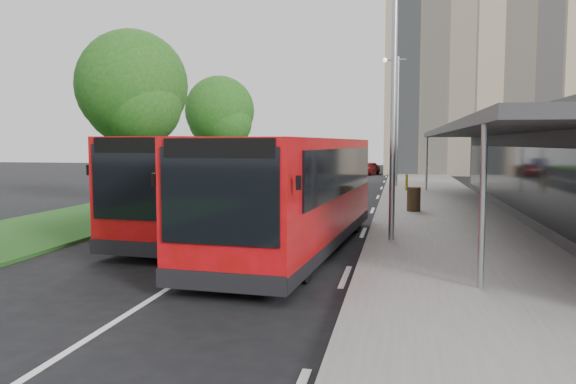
{
  "coord_description": "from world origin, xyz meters",
  "views": [
    {
      "loc": [
        4.39,
        -13.73,
        2.84
      ],
      "look_at": [
        1.41,
        1.25,
        1.5
      ],
      "focal_mm": 35.0,
      "sensor_mm": 36.0,
      "label": 1
    }
  ],
  "objects_px": {
    "lamp_post_far": "(396,113)",
    "car_far": "(348,164)",
    "car_near": "(369,168)",
    "bus_second": "(226,184)",
    "tree_mid": "(133,94)",
    "bollard": "(407,182)",
    "litter_bin": "(414,199)",
    "tree_far": "(220,115)",
    "lamp_post_near": "(391,74)",
    "bus_main": "(295,194)"
  },
  "relations": [
    {
      "from": "lamp_post_far",
      "to": "car_far",
      "type": "bearing_deg",
      "value": 102.28
    },
    {
      "from": "car_near",
      "to": "car_far",
      "type": "xyz_separation_m",
      "value": [
        -2.53,
        7.9,
        0.09
      ]
    },
    {
      "from": "lamp_post_far",
      "to": "bus_second",
      "type": "relative_size",
      "value": 0.74
    },
    {
      "from": "tree_mid",
      "to": "bollard",
      "type": "bearing_deg",
      "value": 39.03
    },
    {
      "from": "litter_bin",
      "to": "tree_far",
      "type": "bearing_deg",
      "value": 134.45
    },
    {
      "from": "tree_far",
      "to": "bollard",
      "type": "relative_size",
      "value": 7.76
    },
    {
      "from": "litter_bin",
      "to": "bollard",
      "type": "bearing_deg",
      "value": 90.96
    },
    {
      "from": "lamp_post_near",
      "to": "car_far",
      "type": "height_order",
      "value": "lamp_post_near"
    },
    {
      "from": "tree_far",
      "to": "bollard",
      "type": "bearing_deg",
      "value": -11.59
    },
    {
      "from": "car_near",
      "to": "bollard",
      "type": "bearing_deg",
      "value": -65.75
    },
    {
      "from": "lamp_post_far",
      "to": "bus_second",
      "type": "bearing_deg",
      "value": -105.41
    },
    {
      "from": "bus_main",
      "to": "car_near",
      "type": "xyz_separation_m",
      "value": [
        -0.03,
        36.19,
        -0.93
      ]
    },
    {
      "from": "bus_main",
      "to": "bollard",
      "type": "bearing_deg",
      "value": 84.57
    },
    {
      "from": "lamp_post_far",
      "to": "bollard",
      "type": "distance_m",
      "value": 5.36
    },
    {
      "from": "lamp_post_near",
      "to": "car_far",
      "type": "relative_size",
      "value": 1.97
    },
    {
      "from": "lamp_post_far",
      "to": "car_near",
      "type": "distance_m",
      "value": 15.65
    },
    {
      "from": "tree_far",
      "to": "lamp_post_near",
      "type": "height_order",
      "value": "lamp_post_near"
    },
    {
      "from": "bus_main",
      "to": "litter_bin",
      "type": "xyz_separation_m",
      "value": [
        3.25,
        8.13,
        -0.89
      ]
    },
    {
      "from": "tree_mid",
      "to": "tree_far",
      "type": "height_order",
      "value": "tree_mid"
    },
    {
      "from": "bollard",
      "to": "car_near",
      "type": "distance_m",
      "value": 18.53
    },
    {
      "from": "lamp_post_far",
      "to": "litter_bin",
      "type": "relative_size",
      "value": 8.42
    },
    {
      "from": "bollard",
      "to": "car_far",
      "type": "distance_m",
      "value": 26.77
    },
    {
      "from": "tree_mid",
      "to": "lamp_post_far",
      "type": "bearing_deg",
      "value": 49.32
    },
    {
      "from": "lamp_post_near",
      "to": "car_near",
      "type": "relative_size",
      "value": 2.34
    },
    {
      "from": "litter_bin",
      "to": "tree_mid",
      "type": "bearing_deg",
      "value": 178.99
    },
    {
      "from": "tree_mid",
      "to": "car_near",
      "type": "relative_size",
      "value": 2.25
    },
    {
      "from": "lamp_post_near",
      "to": "bollard",
      "type": "distance_m",
      "value": 17.14
    },
    {
      "from": "tree_mid",
      "to": "litter_bin",
      "type": "relative_size",
      "value": 8.11
    },
    {
      "from": "litter_bin",
      "to": "car_near",
      "type": "height_order",
      "value": "car_near"
    },
    {
      "from": "car_near",
      "to": "bus_main",
      "type": "bearing_deg",
      "value": -75.39
    },
    {
      "from": "tree_mid",
      "to": "bus_second",
      "type": "relative_size",
      "value": 0.72
    },
    {
      "from": "car_near",
      "to": "bus_second",
      "type": "bearing_deg",
      "value": -80.06
    },
    {
      "from": "tree_mid",
      "to": "bollard",
      "type": "distance_m",
      "value": 15.82
    },
    {
      "from": "tree_far",
      "to": "car_far",
      "type": "height_order",
      "value": "tree_far"
    },
    {
      "from": "bus_second",
      "to": "litter_bin",
      "type": "distance_m",
      "value": 8.19
    },
    {
      "from": "bus_main",
      "to": "car_far",
      "type": "distance_m",
      "value": 44.17
    },
    {
      "from": "lamp_post_far",
      "to": "tree_far",
      "type": "bearing_deg",
      "value": -175.13
    },
    {
      "from": "bus_main",
      "to": "bollard",
      "type": "distance_m",
      "value": 18.2
    },
    {
      "from": "bollard",
      "to": "tree_mid",
      "type": "bearing_deg",
      "value": -140.97
    },
    {
      "from": "bus_main",
      "to": "bus_second",
      "type": "xyz_separation_m",
      "value": [
        -2.74,
        2.62,
        0.02
      ]
    },
    {
      "from": "litter_bin",
      "to": "car_near",
      "type": "xyz_separation_m",
      "value": [
        -3.28,
        28.06,
        -0.04
      ]
    },
    {
      "from": "tree_far",
      "to": "lamp_post_far",
      "type": "distance_m",
      "value": 11.17
    },
    {
      "from": "bollard",
      "to": "lamp_post_far",
      "type": "bearing_deg",
      "value": 101.48
    },
    {
      "from": "lamp_post_far",
      "to": "bus_main",
      "type": "xyz_separation_m",
      "value": [
        -2.4,
        -21.29,
        -3.21
      ]
    },
    {
      "from": "lamp_post_near",
      "to": "bus_main",
      "type": "relative_size",
      "value": 0.76
    },
    {
      "from": "lamp_post_near",
      "to": "bollard",
      "type": "bearing_deg",
      "value": 87.64
    },
    {
      "from": "bus_main",
      "to": "bus_second",
      "type": "relative_size",
      "value": 0.98
    },
    {
      "from": "tree_mid",
      "to": "lamp_post_near",
      "type": "distance_m",
      "value": 13.18
    },
    {
      "from": "bus_main",
      "to": "bus_second",
      "type": "distance_m",
      "value": 3.79
    },
    {
      "from": "bollard",
      "to": "car_far",
      "type": "bearing_deg",
      "value": 102.18
    }
  ]
}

